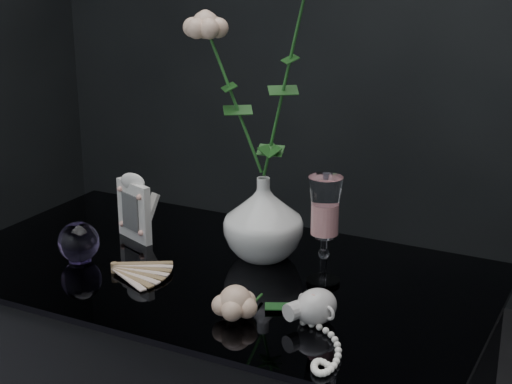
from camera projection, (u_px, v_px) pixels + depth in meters
The scene contains 8 objects.
vase at pixel (263, 218), 1.54m from camera, with size 0.16×0.16×0.17m, color white.
wine_glass at pixel (324, 231), 1.42m from camera, with size 0.06×0.06×0.20m, color white, non-canonical shape.
picture_frame at pixel (134, 206), 1.64m from camera, with size 0.11×0.08×0.15m, color white, non-canonical shape.
paperweight at pixel (79, 242), 1.54m from camera, with size 0.08×0.08×0.08m, color #8D72BA, non-canonical shape.
paper_fan at pixel (114, 267), 1.49m from camera, with size 0.22×0.17×0.02m, color beige, non-canonical shape.
loose_rose at pixel (235, 302), 1.31m from camera, with size 0.13×0.17×0.06m, color beige, non-canonical shape.
pearl_jar at pixel (316, 305), 1.29m from camera, with size 0.21×0.22×0.06m, color silver, non-canonical shape.
roses at pixel (265, 68), 1.45m from camera, with size 0.28×0.11×0.47m.
Camera 1 is at (0.71, -1.15, 1.37)m, focal length 55.00 mm.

